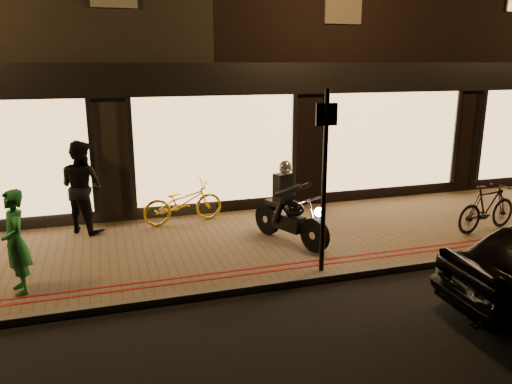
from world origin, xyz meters
The scene contains 11 objects.
ground centered at (0.00, 0.00, 0.00)m, with size 90.00×90.00×0.00m, color black.
sidewalk centered at (0.00, 2.00, 0.06)m, with size 50.00×4.00×0.12m, color brown.
kerb_stone centered at (0.00, 0.05, 0.06)m, with size 50.00×0.14×0.12m, color #59544C.
red_kerb_lines centered at (0.00, 0.55, 0.12)m, with size 50.00×0.26×0.01m.
building_row centered at (0.00, 8.99, 4.25)m, with size 48.00×10.11×8.50m.
motorcycle centered at (0.89, 1.70, 0.73)m, with size 0.91×1.83×1.59m.
sign_post centered at (0.92, 0.25, 1.80)m, with size 0.35×0.08×3.00m.
bicycle_gold centered at (-0.86, 3.50, 0.58)m, with size 0.61×1.76×0.92m, color yellow.
bicycle_dark centered at (5.01, 1.09, 0.61)m, with size 0.46×1.64×0.99m, color black.
person_green centered at (-3.77, 0.87, 0.92)m, with size 0.58×0.38×1.59m, color #217B36.
person_dark centered at (-2.89, 3.54, 1.07)m, with size 0.92×0.72×1.89m, color black.
Camera 1 is at (-2.45, -6.85, 3.50)m, focal length 35.00 mm.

